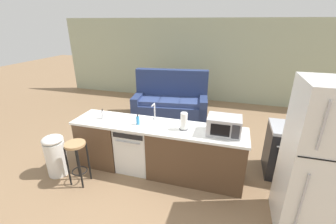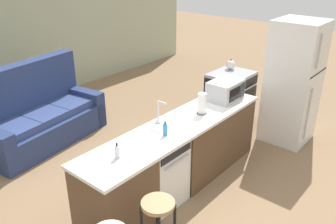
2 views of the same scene
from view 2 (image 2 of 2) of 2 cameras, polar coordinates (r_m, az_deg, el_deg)
ground_plane at (r=4.76m, az=0.35°, el=-12.42°), size 24.00×24.00×0.00m
wall_back at (r=7.54m, az=-23.82°, el=10.48°), size 10.00×0.06×2.60m
kitchen_counter at (r=4.68m, az=2.25°, el=-6.95°), size 2.94×0.66×0.90m
dishwasher at (r=4.36m, az=-1.76°, el=-9.50°), size 0.58×0.61×0.84m
stove_range at (r=6.52m, az=9.91°, el=2.43°), size 0.76×0.68×0.90m
refrigerator at (r=5.92m, az=19.43°, el=4.44°), size 0.72×0.73×1.94m
microwave at (r=5.15m, az=9.18°, el=3.47°), size 0.50×0.37×0.28m
sink_faucet at (r=4.37m, az=-1.47°, el=-0.22°), size 0.07×0.18×0.30m
paper_towel_roll at (r=4.65m, az=5.47°, el=1.33°), size 0.14×0.14×0.28m
soap_bottle at (r=4.11m, az=-0.45°, el=-2.85°), size 0.06×0.06×0.18m
dish_soap_bottle at (r=3.71m, az=-8.14°, el=-6.32°), size 0.06×0.06×0.18m
kettle at (r=6.55m, az=10.02°, el=7.47°), size 0.21×0.17×0.19m
bar_stool at (r=3.51m, az=-1.59°, el=-16.88°), size 0.32×0.32×0.74m
couch at (r=6.12m, az=-20.17°, el=-0.89°), size 2.11×1.18×1.27m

